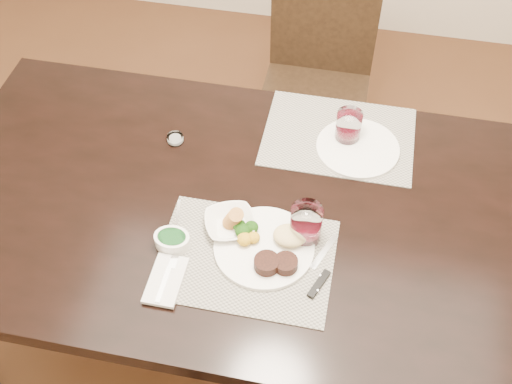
% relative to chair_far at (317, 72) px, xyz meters
% --- Properties ---
extents(ground_plane, '(4.50, 4.50, 0.00)m').
position_rel_chair_far_xyz_m(ground_plane, '(0.00, -0.93, -0.50)').
color(ground_plane, '#432615').
rests_on(ground_plane, ground).
extents(dining_table, '(2.00, 1.00, 0.75)m').
position_rel_chair_far_xyz_m(dining_table, '(0.00, -0.93, 0.16)').
color(dining_table, black).
rests_on(dining_table, ground).
extents(chair_far, '(0.42, 0.42, 0.90)m').
position_rel_chair_far_xyz_m(chair_far, '(0.00, 0.00, 0.00)').
color(chair_far, black).
rests_on(chair_far, ground).
extents(placemat_near, '(0.46, 0.34, 0.00)m').
position_rel_chair_far_xyz_m(placemat_near, '(-0.06, -1.10, 0.25)').
color(placemat_near, gray).
rests_on(placemat_near, dining_table).
extents(placemat_far, '(0.46, 0.34, 0.00)m').
position_rel_chair_far_xyz_m(placemat_far, '(0.13, -0.60, 0.25)').
color(placemat_far, gray).
rests_on(placemat_far, dining_table).
extents(dinner_plate, '(0.27, 0.27, 0.05)m').
position_rel_chair_far_xyz_m(dinner_plate, '(-0.00, -1.07, 0.27)').
color(dinner_plate, white).
rests_on(dinner_plate, placemat_near).
extents(napkin_fork, '(0.08, 0.15, 0.02)m').
position_rel_chair_far_xyz_m(napkin_fork, '(-0.24, -1.22, 0.26)').
color(napkin_fork, white).
rests_on(napkin_fork, placemat_near).
extents(steak_knife, '(0.06, 0.21, 0.01)m').
position_rel_chair_far_xyz_m(steak_knife, '(0.14, -1.12, 0.26)').
color(steak_knife, white).
rests_on(steak_knife, placemat_near).
extents(cracker_bowl, '(0.18, 0.18, 0.06)m').
position_rel_chair_far_xyz_m(cracker_bowl, '(-0.12, -1.01, 0.27)').
color(cracker_bowl, white).
rests_on(cracker_bowl, placemat_near).
extents(sauce_ramekin, '(0.10, 0.14, 0.08)m').
position_rel_chair_far_xyz_m(sauce_ramekin, '(-0.26, -1.10, 0.27)').
color(sauce_ramekin, white).
rests_on(sauce_ramekin, placemat_near).
extents(wine_glass_near, '(0.08, 0.08, 0.12)m').
position_rel_chair_far_xyz_m(wine_glass_near, '(0.09, -1.01, 0.30)').
color(wine_glass_near, white).
rests_on(wine_glass_near, placemat_near).
extents(far_plate, '(0.25, 0.25, 0.01)m').
position_rel_chair_far_xyz_m(far_plate, '(0.19, -0.65, 0.26)').
color(far_plate, white).
rests_on(far_plate, placemat_far).
extents(wine_glass_far, '(0.08, 0.08, 0.11)m').
position_rel_chair_far_xyz_m(wine_glass_far, '(0.16, -0.61, 0.30)').
color(wine_glass_far, white).
rests_on(wine_glass_far, placemat_far).
extents(salt_cellar, '(0.05, 0.05, 0.02)m').
position_rel_chair_far_xyz_m(salt_cellar, '(-0.36, -0.72, 0.26)').
color(salt_cellar, white).
rests_on(salt_cellar, dining_table).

